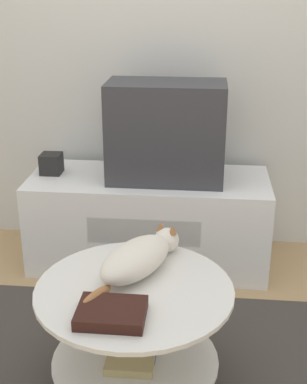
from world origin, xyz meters
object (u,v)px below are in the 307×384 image
Objects in this scene: speaker at (51,164)px; cat at (139,258)px; dvd_box at (111,313)px; tv at (166,132)px.

cat is (0.63, -0.98, -0.04)m from speaker.
cat is at bearing -57.27° from speaker.
speaker is at bearing 113.80° from dvd_box.
speaker is 1.42m from dvd_box.
cat is (0.06, 0.32, 0.04)m from dvd_box.
speaker reaches higher than cat.
dvd_box is (0.57, -1.30, -0.08)m from speaker.
tv is at bearing -2.81° from speaker.
speaker is 1.16m from cat.
cat is at bearing -91.85° from tv.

